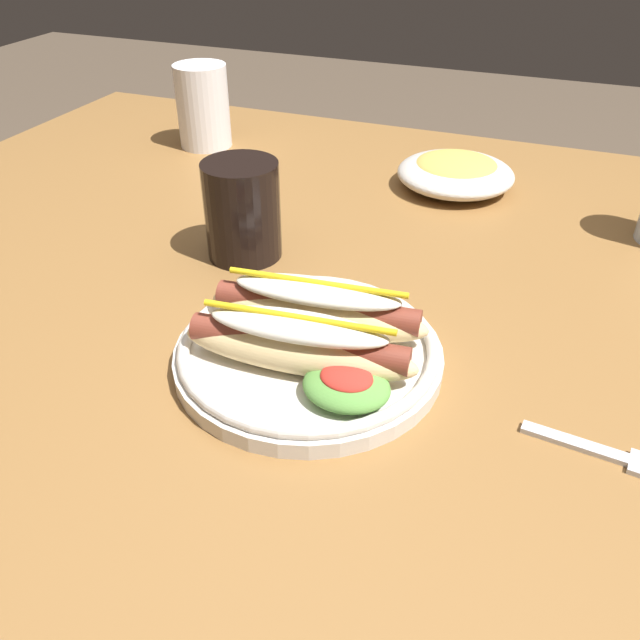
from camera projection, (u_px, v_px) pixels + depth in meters
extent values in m
plane|color=brown|center=(333.00, 616.00, 1.21)|extent=(8.00, 8.00, 0.00)
cube|color=olive|center=(339.00, 278.00, 0.80)|extent=(1.39, 1.04, 0.04)
cylinder|color=olive|center=(154.00, 277.00, 1.52)|extent=(0.06, 0.06, 0.70)
cylinder|color=silver|center=(308.00, 355.00, 0.63)|extent=(0.26, 0.26, 0.02)
torus|color=silver|center=(308.00, 345.00, 0.62)|extent=(0.25, 0.25, 0.01)
ellipsoid|color=#E0C184|center=(299.00, 350.00, 0.59)|extent=(0.22, 0.07, 0.04)
cylinder|color=brown|center=(298.00, 343.00, 0.59)|extent=(0.20, 0.05, 0.03)
ellipsoid|color=silver|center=(298.00, 327.00, 0.58)|extent=(0.17, 0.06, 0.02)
cylinder|color=yellow|center=(298.00, 317.00, 0.57)|extent=(0.17, 0.02, 0.01)
ellipsoid|color=#E0C184|center=(317.00, 314.00, 0.64)|extent=(0.22, 0.07, 0.04)
cylinder|color=brown|center=(317.00, 308.00, 0.63)|extent=(0.20, 0.05, 0.03)
ellipsoid|color=silver|center=(317.00, 292.00, 0.62)|extent=(0.17, 0.06, 0.02)
cylinder|color=yellow|center=(317.00, 283.00, 0.62)|extent=(0.17, 0.02, 0.01)
ellipsoid|color=#5B9942|center=(346.00, 386.00, 0.56)|extent=(0.08, 0.07, 0.02)
ellipsoid|color=red|center=(347.00, 377.00, 0.56)|extent=(0.05, 0.04, 0.01)
cube|color=silver|center=(574.00, 443.00, 0.54)|extent=(0.09, 0.02, 0.00)
cylinder|color=black|center=(242.00, 210.00, 0.78)|extent=(0.09, 0.09, 0.12)
cylinder|color=white|center=(203.00, 106.00, 1.09)|extent=(0.09, 0.09, 0.13)
ellipsoid|color=silver|center=(455.00, 174.00, 0.97)|extent=(0.17, 0.17, 0.04)
ellipsoid|color=gold|center=(457.00, 165.00, 0.96)|extent=(0.12, 0.12, 0.02)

